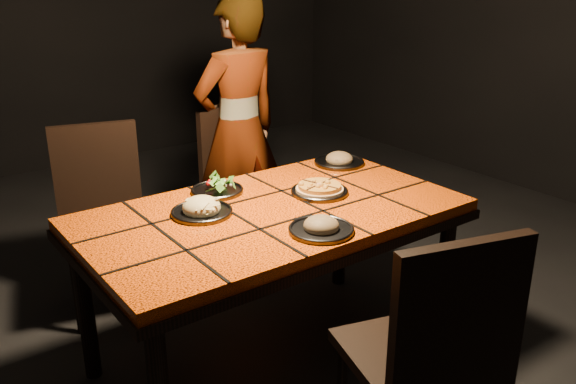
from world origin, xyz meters
TOP-DOWN VIEW (x-y plane):
  - room_shell at (0.00, 0.00)m, footprint 6.04×7.04m
  - dining_table at (0.00, 0.00)m, footprint 1.62×0.92m
  - chair_near at (-0.02, -0.93)m, footprint 0.56×0.56m
  - chair_far_left at (-0.41, 0.94)m, footprint 0.53×0.53m
  - chair_far_right at (0.47, 1.03)m, footprint 0.49×0.49m
  - diner at (0.48, 1.04)m, footprint 0.61×0.42m
  - plate_pizza at (0.28, 0.02)m, footprint 0.27×0.27m
  - plate_pasta at (-0.27, 0.12)m, footprint 0.26×0.26m
  - plate_salad at (-0.09, 0.31)m, footprint 0.24×0.24m
  - plate_mushroom_a at (0.02, -0.31)m, footprint 0.26×0.26m
  - plate_mushroom_b at (0.64, 0.30)m, footprint 0.26×0.26m

SIDE VIEW (x-z plane):
  - chair_far_right at x=0.47m, z-range 0.07..1.00m
  - chair_far_left at x=-0.41m, z-range 0.07..1.04m
  - chair_near at x=-0.02m, z-range 0.07..1.07m
  - dining_table at x=0.00m, z-range 0.30..1.05m
  - plate_pizza at x=0.28m, z-range 0.75..0.79m
  - plate_pasta at x=-0.27m, z-range 0.73..0.81m
  - plate_mushroom_a at x=0.02m, z-range 0.73..0.81m
  - plate_mushroom_b at x=0.64m, z-range 0.73..0.82m
  - plate_salad at x=-0.09m, z-range 0.74..0.81m
  - diner at x=0.48m, z-range 0.00..1.60m
  - room_shell at x=0.00m, z-range -0.04..3.04m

